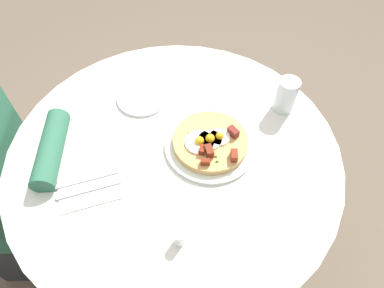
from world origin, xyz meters
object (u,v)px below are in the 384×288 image
at_px(bread_plate, 142,98).
at_px(fork, 89,190).
at_px(salt_shaker, 179,238).
at_px(knife, 87,179).
at_px(pizza_plate, 210,145).
at_px(water_glass, 286,95).
at_px(breakfast_pizza, 211,142).
at_px(dining_table, 176,179).

height_order(bread_plate, fork, bread_plate).
bearing_deg(salt_shaker, knife, -125.08).
relative_size(pizza_plate, water_glass, 2.35).
distance_m(fork, water_glass, 0.67).
bearing_deg(bread_plate, knife, -22.44).
bearing_deg(fork, water_glass, 10.39).
distance_m(breakfast_pizza, salt_shaker, 0.31).
xyz_separation_m(pizza_plate, bread_plate, (-0.21, -0.22, -0.00)).
height_order(water_glass, salt_shaker, water_glass).
xyz_separation_m(fork, water_glass, (-0.31, 0.60, 0.05)).
height_order(pizza_plate, fork, pizza_plate).
distance_m(dining_table, bread_plate, 0.31).
distance_m(pizza_plate, fork, 0.38).
distance_m(breakfast_pizza, bread_plate, 0.31).
relative_size(breakfast_pizza, fork, 1.27).
bearing_deg(salt_shaker, fork, -120.77).
relative_size(fork, salt_shaker, 3.64).
bearing_deg(dining_table, salt_shaker, 3.82).
height_order(dining_table, breakfast_pizza, breakfast_pizza).
distance_m(bread_plate, salt_shaker, 0.53).
bearing_deg(bread_plate, fork, -18.98).
relative_size(pizza_plate, salt_shaker, 5.68).
bearing_deg(breakfast_pizza, fork, -66.86).
distance_m(dining_table, pizza_plate, 0.22).
height_order(bread_plate, salt_shaker, salt_shaker).
xyz_separation_m(dining_table, salt_shaker, (0.29, 0.02, 0.20)).
bearing_deg(fork, breakfast_pizza, 6.36).
bearing_deg(pizza_plate, fork, -66.49).
bearing_deg(water_glass, dining_table, -65.13).
distance_m(bread_plate, fork, 0.38).
distance_m(breakfast_pizza, fork, 0.38).
bearing_deg(fork, knife, 90.00).
bearing_deg(knife, fork, -90.00).
height_order(pizza_plate, water_glass, water_glass).
height_order(bread_plate, water_glass, water_glass).
height_order(dining_table, pizza_plate, pizza_plate).
height_order(breakfast_pizza, salt_shaker, breakfast_pizza).
relative_size(pizza_plate, breakfast_pizza, 1.23).
bearing_deg(breakfast_pizza, salt_shaker, -17.20).
height_order(pizza_plate, bread_plate, pizza_plate).
bearing_deg(salt_shaker, pizza_plate, 162.97).
xyz_separation_m(dining_table, water_glass, (-0.17, 0.36, 0.24)).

